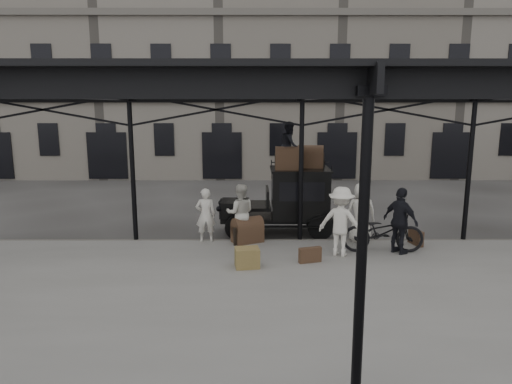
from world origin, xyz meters
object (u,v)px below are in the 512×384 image
porter_left (206,215)px  porter_official (400,221)px  steamer_trunk_roof_near (288,160)px  bicycle (383,232)px  steamer_trunk_platform (247,232)px  taxi (290,198)px

porter_left → porter_official: (5.45, -1.13, 0.11)m
porter_official → steamer_trunk_roof_near: (-2.92, 2.22, 1.41)m
bicycle → steamer_trunk_platform: size_ratio=2.56×
porter_official → bicycle: porter_official is taller
taxi → porter_left: bearing=-152.8°
taxi → porter_official: (2.84, -2.47, -0.13)m
bicycle → steamer_trunk_roof_near: (-2.50, 2.10, 1.75)m
porter_left → steamer_trunk_roof_near: (2.53, 1.09, 1.52)m
porter_left → bicycle: (5.02, -1.01, -0.23)m
bicycle → steamer_trunk_platform: bicycle is taller
porter_official → steamer_trunk_roof_near: bearing=16.8°
steamer_trunk_roof_near → taxi: bearing=73.7°
bicycle → steamer_trunk_platform: bearing=77.5°
porter_official → steamer_trunk_platform: bearing=39.7°
taxi → steamer_trunk_platform: size_ratio=4.19×
porter_left → steamer_trunk_roof_near: size_ratio=1.96×
porter_left → bicycle: bearing=161.7°
taxi → porter_left: (-2.61, -1.34, -0.24)m
porter_left → bicycle: size_ratio=0.73×
bicycle → steamer_trunk_platform: 3.91m
bicycle → porter_official: bearing=-104.2°
porter_left → steamer_trunk_platform: size_ratio=1.87×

